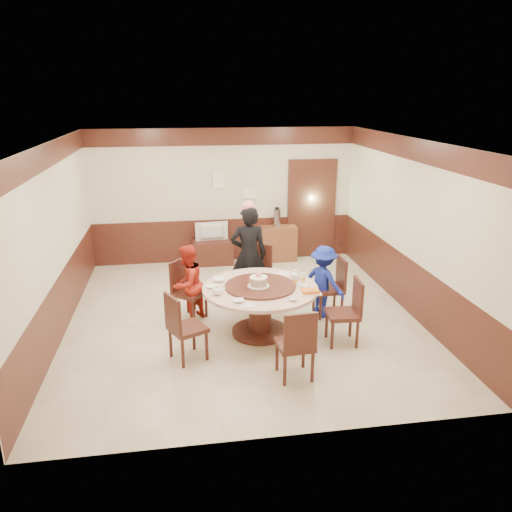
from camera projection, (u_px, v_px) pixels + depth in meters
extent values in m
plane|color=beige|center=(243.00, 317.00, 8.11)|extent=(6.00, 6.00, 0.00)
plane|color=white|center=(241.00, 141.00, 7.23)|extent=(6.00, 6.00, 0.00)
cube|color=beige|center=(224.00, 196.00, 10.49)|extent=(5.50, 0.04, 2.80)
cube|color=beige|center=(281.00, 316.00, 4.85)|extent=(5.50, 0.04, 2.80)
cube|color=beige|center=(55.00, 242.00, 7.27)|extent=(0.04, 6.00, 2.80)
cube|color=beige|center=(410.00, 227.00, 8.07)|extent=(0.04, 6.00, 2.80)
cube|color=#411B14|center=(242.00, 291.00, 7.97)|extent=(5.50, 6.00, 0.90)
cube|color=#411B14|center=(241.00, 153.00, 7.29)|extent=(5.50, 6.00, 0.35)
cube|color=#411B14|center=(311.00, 210.00, 10.83)|extent=(1.05, 0.08, 2.18)
cube|color=#8FDD9D|center=(311.00, 210.00, 10.85)|extent=(0.88, 0.02, 2.05)
cylinder|color=#411B14|center=(260.00, 331.00, 7.56)|extent=(0.85, 0.85, 0.06)
cylinder|color=#411B14|center=(260.00, 311.00, 7.46)|extent=(0.34, 0.34, 0.65)
cylinder|color=beige|center=(260.00, 288.00, 7.35)|extent=(1.71, 1.71, 0.05)
cylinder|color=#411B14|center=(260.00, 286.00, 7.33)|extent=(1.04, 1.04, 0.03)
cube|color=#411B14|center=(328.00, 289.00, 8.06)|extent=(0.45, 0.45, 0.06)
cube|color=#411B14|center=(341.00, 273.00, 8.01)|extent=(0.05, 0.42, 0.50)
cube|color=#411B14|center=(328.00, 303.00, 8.13)|extent=(0.36, 0.36, 0.42)
cube|color=#411B14|center=(257.00, 276.00, 8.64)|extent=(0.60, 0.60, 0.06)
cube|color=#411B14|center=(261.00, 258.00, 8.74)|extent=(0.39, 0.24, 0.50)
cube|color=#411B14|center=(257.00, 289.00, 8.71)|extent=(0.36, 0.36, 0.42)
cube|color=#411B14|center=(190.00, 293.00, 7.90)|extent=(0.62, 0.62, 0.06)
cube|color=#411B14|center=(178.00, 275.00, 7.91)|extent=(0.28, 0.36, 0.50)
cube|color=#411B14|center=(190.00, 307.00, 7.98)|extent=(0.36, 0.36, 0.42)
cube|color=#411B14|center=(188.00, 329.00, 6.71)|extent=(0.59, 0.59, 0.06)
cube|color=#411B14|center=(173.00, 314.00, 6.51)|extent=(0.22, 0.39, 0.50)
cube|color=#411B14|center=(189.00, 344.00, 6.78)|extent=(0.36, 0.36, 0.42)
cube|color=#411B14|center=(295.00, 345.00, 6.28)|extent=(0.47, 0.47, 0.06)
cube|color=#411B14|center=(301.00, 333.00, 6.00)|extent=(0.42, 0.07, 0.50)
cube|color=#411B14|center=(294.00, 361.00, 6.36)|extent=(0.36, 0.36, 0.42)
cube|color=#411B14|center=(342.00, 314.00, 7.14)|extent=(0.47, 0.47, 0.06)
cube|color=#411B14|center=(358.00, 296.00, 7.08)|extent=(0.07, 0.42, 0.50)
cube|color=#411B14|center=(342.00, 329.00, 7.22)|extent=(0.36, 0.36, 0.42)
imported|color=black|center=(249.00, 255.00, 8.46)|extent=(0.65, 0.45, 1.70)
imported|color=#B32417|center=(188.00, 284.00, 7.79)|extent=(0.75, 0.77, 1.26)
imported|color=navy|center=(323.00, 282.00, 7.99)|extent=(0.82, 0.87, 1.18)
cylinder|color=white|center=(258.00, 286.00, 7.29)|extent=(0.32, 0.32, 0.01)
cylinder|color=tan|center=(258.00, 282.00, 7.27)|extent=(0.26, 0.26, 0.12)
cylinder|color=white|center=(258.00, 277.00, 7.25)|extent=(0.26, 0.26, 0.01)
sphere|color=pink|center=(258.00, 275.00, 7.23)|extent=(0.07, 0.07, 0.07)
ellipsoid|color=white|center=(217.00, 291.00, 7.04)|extent=(0.17, 0.15, 0.13)
ellipsoid|color=white|center=(295.00, 275.00, 7.64)|extent=(0.17, 0.15, 0.13)
imported|color=white|center=(219.00, 280.00, 7.56)|extent=(0.17, 0.17, 0.04)
imported|color=white|center=(293.00, 299.00, 6.85)|extent=(0.12, 0.12, 0.04)
imported|color=white|center=(238.00, 301.00, 6.80)|extent=(0.15, 0.15, 0.04)
imported|color=white|center=(304.00, 286.00, 7.31)|extent=(0.13, 0.13, 0.04)
imported|color=white|center=(211.00, 287.00, 7.30)|extent=(0.16, 0.16, 0.04)
cylinder|color=white|center=(250.00, 305.00, 6.69)|extent=(0.18, 0.18, 0.01)
cylinder|color=white|center=(283.00, 273.00, 7.87)|extent=(0.18, 0.18, 0.01)
cube|color=white|center=(310.00, 293.00, 7.08)|extent=(0.30, 0.20, 0.02)
cube|color=orange|center=(310.00, 291.00, 7.07)|extent=(0.24, 0.15, 0.04)
cylinder|color=white|center=(295.00, 280.00, 7.37)|extent=(0.06, 0.06, 0.16)
cylinder|color=white|center=(303.00, 279.00, 7.44)|extent=(0.06, 0.06, 0.16)
cube|color=#411B14|center=(213.00, 252.00, 10.57)|extent=(0.85, 0.45, 0.50)
imported|color=gray|center=(212.00, 232.00, 10.43)|extent=(0.69, 0.16, 0.40)
cube|color=brown|center=(277.00, 243.00, 10.76)|extent=(0.80, 0.40, 0.75)
cylinder|color=silver|center=(277.00, 218.00, 10.58)|extent=(0.15, 0.15, 0.38)
cube|color=white|center=(219.00, 180.00, 10.32)|extent=(0.25, 0.00, 0.35)
cube|color=white|center=(250.00, 193.00, 10.51)|extent=(0.30, 0.00, 0.22)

